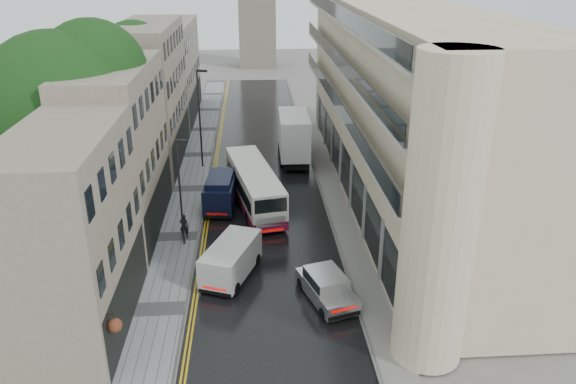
{
  "coord_description": "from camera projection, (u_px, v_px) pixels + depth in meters",
  "views": [
    {
      "loc": [
        -0.83,
        -14.33,
        17.31
      ],
      "look_at": [
        1.34,
        18.0,
        3.61
      ],
      "focal_mm": 35.0,
      "sensor_mm": 36.0,
      "label": 1
    }
  ],
  "objects": [
    {
      "name": "road",
      "position": [
        264.0,
        188.0,
        45.23
      ],
      "size": [
        9.0,
        85.0,
        0.02
      ],
      "primitive_type": "cube",
      "color": "black",
      "rests_on": "ground"
    },
    {
      "name": "cream_bus",
      "position": [
        247.0,
        204.0,
        38.67
      ],
      "size": [
        4.46,
        10.97,
        2.92
      ],
      "primitive_type": null,
      "rotation": [
        0.0,
        0.0,
        0.19
      ],
      "color": "white",
      "rests_on": "road"
    },
    {
      "name": "white_van",
      "position": [
        204.0,
        272.0,
        31.11
      ],
      "size": [
        3.64,
        5.2,
        2.16
      ],
      "primitive_type": null,
      "rotation": [
        0.0,
        0.0,
        -0.37
      ],
      "color": "silver",
      "rests_on": "road"
    },
    {
      "name": "white_lorry",
      "position": [
        281.0,
        143.0,
        48.74
      ],
      "size": [
        2.64,
        8.48,
        4.43
      ],
      "primitive_type": null,
      "rotation": [
        0.0,
        0.0,
        -0.01
      ],
      "color": "white",
      "rests_on": "road"
    },
    {
      "name": "silver_hatchback",
      "position": [
        324.0,
        305.0,
        28.61
      ],
      "size": [
        3.12,
        4.74,
        1.64
      ],
      "primitive_type": null,
      "rotation": [
        0.0,
        0.0,
        0.3
      ],
      "color": "silver",
      "rests_on": "road"
    },
    {
      "name": "left_sidewalk",
      "position": [
        190.0,
        189.0,
        44.85
      ],
      "size": [
        2.7,
        85.0,
        0.12
      ],
      "primitive_type": "cube",
      "color": "gray",
      "rests_on": "ground"
    },
    {
      "name": "navy_van",
      "position": [
        205.0,
        200.0,
        39.72
      ],
      "size": [
        2.46,
        5.29,
        2.62
      ],
      "primitive_type": null,
      "rotation": [
        0.0,
        0.0,
        -0.08
      ],
      "color": "black",
      "rests_on": "road"
    },
    {
      "name": "tree_near",
      "position": [
        64.0,
        136.0,
        34.86
      ],
      "size": [
        10.56,
        10.56,
        13.89
      ],
      "primitive_type": null,
      "color": "black",
      "rests_on": "ground"
    },
    {
      "name": "tree_far",
      "position": [
        115.0,
        98.0,
        47.11
      ],
      "size": [
        9.24,
        9.24,
        12.46
      ],
      "primitive_type": null,
      "color": "black",
      "rests_on": "ground"
    },
    {
      "name": "old_shop_row",
      "position": [
        143.0,
        109.0,
        44.61
      ],
      "size": [
        4.5,
        56.0,
        12.0
      ],
      "primitive_type": null,
      "color": "gray",
      "rests_on": "ground"
    },
    {
      "name": "modern_block",
      "position": [
        401.0,
        105.0,
        41.76
      ],
      "size": [
        8.0,
        40.0,
        14.0
      ],
      "primitive_type": null,
      "color": "beige",
      "rests_on": "ground"
    },
    {
      "name": "lamp_post_far",
      "position": [
        200.0,
        120.0,
        47.87
      ],
      "size": [
        0.97,
        0.48,
        8.46
      ],
      "primitive_type": null,
      "rotation": [
        0.0,
        0.0,
        -0.3
      ],
      "color": "black",
      "rests_on": "left_sidewalk"
    },
    {
      "name": "right_sidewalk",
      "position": [
        330.0,
        185.0,
        45.54
      ],
      "size": [
        1.8,
        85.0,
        0.12
      ],
      "primitive_type": "cube",
      "color": "slate",
      "rests_on": "ground"
    },
    {
      "name": "pedestrian",
      "position": [
        184.0,
        226.0,
        36.73
      ],
      "size": [
        0.67,
        0.5,
        1.66
      ],
      "primitive_type": "imported",
      "rotation": [
        0.0,
        0.0,
        2.96
      ],
      "color": "black",
      "rests_on": "left_sidewalk"
    },
    {
      "name": "lamp_post_near",
      "position": [
        180.0,
        194.0,
        34.83
      ],
      "size": [
        0.81,
        0.38,
        7.03
      ],
      "primitive_type": null,
      "rotation": [
        0.0,
        0.0,
        -0.27
      ],
      "color": "black",
      "rests_on": "left_sidewalk"
    }
  ]
}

